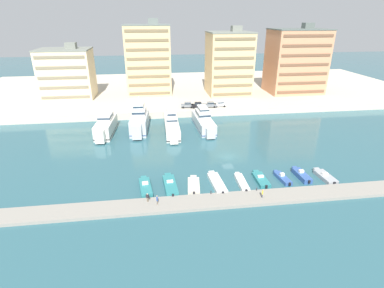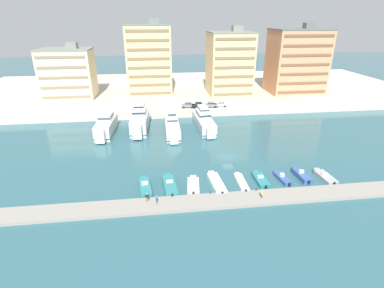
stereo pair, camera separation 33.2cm
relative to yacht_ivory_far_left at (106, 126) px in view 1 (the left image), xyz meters
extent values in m
plane|color=#2D5B66|center=(29.66, -18.79, -2.20)|extent=(400.00, 400.00, 0.00)
cube|color=beige|center=(29.66, 46.17, -1.15)|extent=(180.00, 70.00, 2.09)
cube|color=gray|center=(29.66, -36.40, -1.92)|extent=(120.00, 4.42, 0.55)
cube|color=silver|center=(0.02, 0.27, -0.30)|extent=(4.99, 13.25, 3.79)
cube|color=silver|center=(-0.50, -7.13, -0.21)|extent=(2.39, 2.20, 3.22)
cube|color=black|center=(0.02, 0.27, -1.54)|extent=(5.04, 13.38, 0.24)
cube|color=white|center=(0.09, 1.24, 2.34)|extent=(3.57, 5.67, 1.50)
cube|color=#233342|center=(0.09, 1.24, 2.49)|extent=(3.61, 5.72, 0.54)
cylinder|color=silver|center=(0.14, 2.06, 3.99)|extent=(0.16, 0.16, 1.80)
cube|color=silver|center=(0.50, 7.20, -1.16)|extent=(3.54, 1.14, 0.20)
cube|color=silver|center=(9.10, 1.65, -0.04)|extent=(5.25, 13.11, 4.32)
cube|color=silver|center=(8.61, -5.75, 0.07)|extent=(2.56, 2.36, 3.67)
cube|color=#334C7F|center=(9.10, 1.65, -1.44)|extent=(5.30, 13.24, 0.24)
cube|color=white|center=(9.16, 2.61, 3.00)|extent=(3.79, 5.61, 1.75)
cube|color=#233342|center=(9.16, 2.61, 3.17)|extent=(3.83, 5.67, 0.63)
cube|color=white|center=(9.16, 2.61, 4.59)|extent=(2.95, 4.38, 1.43)
cube|color=#233342|center=(9.16, 2.61, 4.73)|extent=(2.99, 4.42, 0.52)
cylinder|color=silver|center=(9.22, 3.41, 6.21)|extent=(0.16, 0.16, 1.80)
cube|color=silver|center=(9.55, 8.50, -1.01)|extent=(3.80, 1.15, 0.20)
cube|color=silver|center=(17.97, 0.05, -0.79)|extent=(3.91, 18.16, 2.81)
cube|color=silver|center=(17.85, -9.84, -0.72)|extent=(2.05, 1.87, 2.39)
cube|color=black|center=(17.97, 0.05, -1.71)|extent=(3.95, 18.34, 0.24)
cube|color=white|center=(17.98, 1.40, 1.29)|extent=(2.97, 7.64, 1.36)
cube|color=#233342|center=(17.98, 1.40, 1.43)|extent=(3.01, 7.72, 0.49)
cube|color=white|center=(17.98, 1.40, 2.72)|extent=(2.32, 5.96, 1.50)
cube|color=#233342|center=(17.98, 1.40, 2.87)|extent=(2.35, 6.02, 0.54)
cylinder|color=silver|center=(18.00, 2.55, 4.37)|extent=(0.16, 0.16, 1.80)
cube|color=silver|center=(18.08, 9.55, -1.43)|extent=(3.15, 0.94, 0.20)
cube|color=silver|center=(27.18, 1.11, -0.66)|extent=(4.82, 15.53, 3.07)
cube|color=silver|center=(27.57, -7.48, -0.58)|extent=(2.36, 2.16, 2.61)
cube|color=#334C7F|center=(27.18, 1.11, -1.66)|extent=(4.86, 15.68, 0.24)
cube|color=white|center=(27.12, 2.26, 1.73)|extent=(3.50, 6.59, 1.71)
cube|color=#233342|center=(27.12, 2.26, 1.90)|extent=(3.55, 6.66, 0.62)
cube|color=white|center=(27.12, 2.26, 3.18)|extent=(2.73, 5.14, 1.19)
cube|color=#233342|center=(27.12, 2.26, 3.30)|extent=(2.77, 5.19, 0.43)
cylinder|color=silver|center=(27.08, 3.23, 4.68)|extent=(0.16, 0.16, 1.80)
cube|color=silver|center=(26.81, 9.23, -1.35)|extent=(3.54, 1.06, 0.20)
cube|color=teal|center=(10.95, -30.82, -1.68)|extent=(2.69, 6.30, 1.03)
cube|color=teal|center=(10.57, -27.38, -1.68)|extent=(1.20, 1.03, 0.87)
cube|color=silver|center=(10.90, -30.37, -0.93)|extent=(1.17, 0.72, 0.49)
cube|color=#283847|center=(10.87, -30.09, -0.85)|extent=(1.01, 0.19, 0.29)
cube|color=black|center=(11.31, -34.04, -1.53)|extent=(0.39, 0.32, 0.60)
cube|color=teal|center=(15.53, -30.68, -1.70)|extent=(2.64, 7.00, 0.99)
cube|color=teal|center=(15.28, -26.81, -1.70)|extent=(1.27, 1.07, 0.84)
cube|color=silver|center=(15.50, -30.17, -1.03)|extent=(1.25, 0.68, 0.35)
cube|color=#283847|center=(15.48, -29.89, -0.98)|extent=(1.10, 0.15, 0.21)
cube|color=black|center=(15.76, -34.29, -1.55)|extent=(0.38, 0.30, 0.60)
cube|color=beige|center=(19.88, -31.17, -1.77)|extent=(2.77, 5.41, 0.85)
cube|color=beige|center=(20.24, -28.17, -1.77)|extent=(1.30, 1.11, 0.73)
cube|color=black|center=(19.55, -33.93, -1.62)|extent=(0.39, 0.32, 0.60)
cube|color=white|center=(24.45, -30.70, -1.81)|extent=(2.58, 7.34, 0.78)
cube|color=white|center=(24.18, -26.68, -1.81)|extent=(1.22, 1.02, 0.66)
cube|color=silver|center=(24.41, -30.16, -1.17)|extent=(1.19, 0.68, 0.50)
cube|color=#283847|center=(24.39, -29.88, -1.10)|extent=(1.05, 0.15, 0.30)
cube|color=black|center=(24.71, -34.48, -1.66)|extent=(0.38, 0.30, 0.60)
cube|color=white|center=(29.16, -31.14, -1.80)|extent=(1.69, 6.11, 0.80)
cube|color=white|center=(29.24, -27.79, -1.80)|extent=(0.87, 0.72, 0.68)
cube|color=silver|center=(29.17, -30.69, -1.11)|extent=(0.87, 0.62, 0.56)
cube|color=#283847|center=(29.18, -30.41, -1.03)|extent=(0.78, 0.10, 0.34)
cube|color=black|center=(29.09, -34.36, -1.65)|extent=(0.37, 0.29, 0.60)
cube|color=teal|center=(33.26, -30.50, -1.85)|extent=(2.08, 5.41, 0.70)
cube|color=teal|center=(33.26, -27.38, -1.85)|extent=(1.14, 0.93, 0.60)
cube|color=silver|center=(33.26, -30.09, -1.31)|extent=(1.14, 0.60, 0.37)
cube|color=#283847|center=(33.26, -29.81, -1.26)|extent=(1.04, 0.08, 0.22)
cube|color=black|center=(33.25, -33.38, -1.70)|extent=(0.36, 0.28, 0.60)
cube|color=#33569E|center=(37.67, -30.51, -1.84)|extent=(2.04, 4.95, 0.72)
cube|color=#33569E|center=(37.36, -27.82, -1.84)|extent=(0.90, 0.77, 0.61)
cube|color=silver|center=(37.63, -30.15, -1.19)|extent=(0.89, 0.69, 0.58)
cube|color=#283847|center=(37.60, -29.87, -1.10)|extent=(0.76, 0.16, 0.35)
cube|color=black|center=(37.96, -33.08, -1.69)|extent=(0.39, 0.32, 0.60)
cube|color=#33569E|center=(41.77, -30.21, -1.70)|extent=(1.96, 5.26, 0.99)
cube|color=#33569E|center=(41.63, -27.27, -1.70)|extent=(0.98, 0.82, 0.85)
cube|color=silver|center=(41.75, -29.82, -0.93)|extent=(0.97, 0.64, 0.55)
cube|color=#283847|center=(41.73, -29.54, -0.85)|extent=(0.86, 0.12, 0.33)
cube|color=black|center=(41.89, -32.98, -1.55)|extent=(0.37, 0.30, 0.60)
cube|color=#9EA3A8|center=(46.25, -31.22, -1.81)|extent=(2.51, 5.34, 0.78)
cube|color=#9EA3A8|center=(46.04, -28.20, -1.81)|extent=(1.25, 1.05, 0.67)
cube|color=silver|center=(46.23, -30.83, -1.23)|extent=(1.22, 0.68, 0.36)
cube|color=#283847|center=(46.21, -30.56, -1.18)|extent=(1.08, 0.16, 0.22)
cube|color=black|center=(46.45, -34.00, -1.66)|extent=(0.38, 0.30, 0.60)
cube|color=slate|center=(24.18, 15.21, 0.61)|extent=(4.22, 2.01, 0.80)
cube|color=slate|center=(24.33, 15.20, 1.35)|extent=(2.21, 1.72, 0.68)
cube|color=#1E2833|center=(24.33, 15.20, 1.35)|extent=(2.17, 1.73, 0.37)
cylinder|color=black|center=(22.76, 14.46, 0.21)|extent=(0.66, 0.27, 0.64)
cylinder|color=black|center=(22.90, 16.16, 0.21)|extent=(0.66, 0.27, 0.64)
cylinder|color=black|center=(25.46, 14.26, 0.21)|extent=(0.66, 0.27, 0.64)
cylinder|color=black|center=(25.59, 15.95, 0.21)|extent=(0.66, 0.27, 0.64)
cube|color=black|center=(27.48, 14.63, 0.61)|extent=(4.15, 1.82, 0.80)
cube|color=black|center=(27.63, 14.62, 1.35)|extent=(2.14, 1.62, 0.68)
cube|color=#1E2833|center=(27.63, 14.62, 1.35)|extent=(2.10, 1.63, 0.37)
cylinder|color=black|center=(26.11, 13.82, 0.21)|extent=(0.65, 0.24, 0.64)
cylinder|color=black|center=(26.16, 15.52, 0.21)|extent=(0.65, 0.24, 0.64)
cylinder|color=black|center=(28.81, 13.74, 0.21)|extent=(0.65, 0.24, 0.64)
cylinder|color=black|center=(28.86, 15.44, 0.21)|extent=(0.65, 0.24, 0.64)
cube|color=slate|center=(31.65, 14.60, 0.61)|extent=(4.17, 1.89, 0.80)
cube|color=slate|center=(31.80, 14.59, 1.35)|extent=(2.17, 1.66, 0.68)
cube|color=#1E2833|center=(31.80, 14.59, 1.35)|extent=(2.13, 1.67, 0.37)
cylinder|color=black|center=(30.27, 13.81, 0.21)|extent=(0.65, 0.25, 0.64)
cylinder|color=black|center=(30.35, 15.51, 0.21)|extent=(0.65, 0.25, 0.64)
cylinder|color=black|center=(32.96, 13.69, 0.21)|extent=(0.65, 0.25, 0.64)
cylinder|color=black|center=(33.04, 15.39, 0.21)|extent=(0.65, 0.25, 0.64)
cube|color=white|center=(35.03, 14.91, 0.61)|extent=(4.11, 1.74, 0.80)
cube|color=white|center=(35.18, 14.91, 1.35)|extent=(2.11, 1.58, 0.68)
cube|color=#1E2833|center=(35.18, 14.91, 1.35)|extent=(2.07, 1.59, 0.37)
cylinder|color=black|center=(33.69, 14.04, 0.21)|extent=(0.64, 0.23, 0.64)
cylinder|color=black|center=(33.67, 15.74, 0.21)|extent=(0.64, 0.23, 0.64)
cylinder|color=black|center=(36.39, 14.07, 0.21)|extent=(0.64, 0.23, 0.64)
cylinder|color=black|center=(36.37, 15.77, 0.21)|extent=(0.64, 0.23, 0.64)
cube|color=beige|center=(-16.91, 34.54, 8.31)|extent=(17.62, 13.20, 16.85)
cube|color=#7E7359|center=(-16.91, 27.84, 1.57)|extent=(16.21, 0.24, 0.90)
cube|color=#7E7359|center=(-16.91, 27.84, 4.94)|extent=(16.21, 0.24, 0.90)
cube|color=#7E7359|center=(-16.91, 27.84, 8.31)|extent=(16.21, 0.24, 0.90)
cube|color=#7E7359|center=(-16.91, 27.84, 11.68)|extent=(16.21, 0.24, 0.90)
cube|color=#7E7359|center=(-16.91, 27.84, 15.05)|extent=(16.21, 0.24, 0.90)
cube|color=gray|center=(-16.91, 34.54, 16.94)|extent=(17.97, 13.46, 0.40)
cube|color=gray|center=(-14.26, 34.54, 18.14)|extent=(3.60, 3.20, 2.00)
cube|color=#E0BC84|center=(12.13, 36.64, 12.22)|extent=(16.12, 12.39, 24.66)
cube|color=#7B6748|center=(12.13, 30.34, 1.43)|extent=(14.83, 0.24, 0.90)
cube|color=#7B6748|center=(12.13, 30.34, 4.51)|extent=(14.83, 0.24, 0.90)
cube|color=#7B6748|center=(12.13, 30.34, 7.59)|extent=(14.83, 0.24, 0.90)
cube|color=#7B6748|center=(12.13, 30.34, 10.68)|extent=(14.83, 0.24, 0.90)
cube|color=#7B6748|center=(12.13, 30.34, 13.76)|extent=(14.83, 0.24, 0.90)
cube|color=#7B6748|center=(12.13, 30.34, 16.84)|extent=(14.83, 0.24, 0.90)
cube|color=#7B6748|center=(12.13, 30.34, 19.92)|extent=(14.83, 0.24, 0.90)
cube|color=#7B6748|center=(12.13, 30.34, 23.00)|extent=(14.83, 0.24, 0.90)
cube|color=slate|center=(12.13, 36.64, 24.75)|extent=(16.45, 12.64, 0.40)
cube|color=slate|center=(14.55, 36.64, 25.95)|extent=(3.60, 3.20, 2.00)
cube|color=#E0BC84|center=(41.88, 32.67, 10.98)|extent=(15.43, 15.15, 22.18)
cube|color=#7B6748|center=(41.88, 25.00, 1.47)|extent=(14.20, 0.24, 0.90)
cube|color=#7B6748|center=(41.88, 25.00, 4.64)|extent=(14.20, 0.24, 0.90)
cube|color=#7B6748|center=(41.88, 25.00, 7.81)|extent=(14.20, 0.24, 0.90)
cube|color=#7B6748|center=(41.88, 25.00, 10.98)|extent=(14.20, 0.24, 0.90)
cube|color=#7B6748|center=(41.88, 25.00, 14.15)|extent=(14.20, 0.24, 0.90)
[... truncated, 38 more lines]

